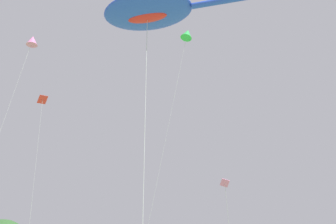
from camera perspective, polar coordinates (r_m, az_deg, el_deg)
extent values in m
ellipsoid|color=blue|center=(23.20, -2.87, 13.76)|extent=(4.35, 5.63, 0.91)
ellipsoid|color=red|center=(22.95, -2.89, 12.94)|extent=(1.29, 2.32, 0.33)
cylinder|color=#B2B2B7|center=(17.59, -3.28, -4.30)|extent=(3.10, 2.05, 15.63)
cube|color=pink|center=(25.41, 7.89, -9.73)|extent=(0.49, 0.65, 0.49)
cube|color=red|center=(38.46, -17.03, 1.67)|extent=(1.01, 0.76, 0.73)
cylinder|color=#B2B2B7|center=(34.76, -18.32, -11.06)|extent=(1.02, 1.81, 17.78)
cone|color=pink|center=(34.86, -18.32, 9.40)|extent=(1.26, 1.26, 0.81)
cone|color=green|center=(35.53, 2.67, 10.78)|extent=(1.51, 1.47, 1.09)
cylinder|color=#B2B2B7|center=(29.83, -0.78, -6.01)|extent=(3.47, 2.73, 22.08)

